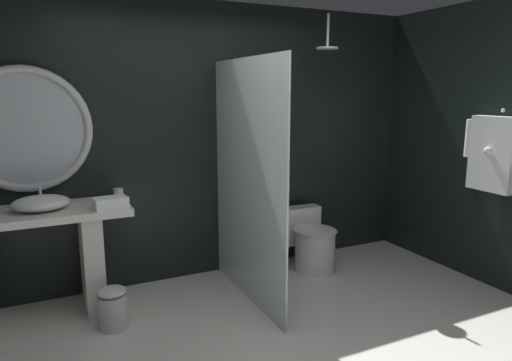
# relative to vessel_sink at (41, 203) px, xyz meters

# --- Properties ---
(back_wall_panel) EXTENTS (4.80, 0.10, 2.60)m
(back_wall_panel) POSITION_rel_vessel_sink_xyz_m (1.42, 0.38, 0.36)
(back_wall_panel) COLOR black
(back_wall_panel) RESTS_ON ground_plane
(side_wall_right) EXTENTS (0.10, 2.47, 2.60)m
(side_wall_right) POSITION_rel_vessel_sink_xyz_m (3.77, -0.76, 0.36)
(side_wall_right) COLOR black
(side_wall_right) RESTS_ON ground_plane
(vanity_counter) EXTENTS (1.42, 0.58, 0.88)m
(vanity_counter) POSITION_rel_vessel_sink_xyz_m (-0.06, 0.02, -0.41)
(vanity_counter) COLOR silver
(vanity_counter) RESTS_ON ground_plane
(vessel_sink) EXTENTS (0.42, 0.35, 0.18)m
(vessel_sink) POSITION_rel_vessel_sink_xyz_m (0.00, 0.00, 0.00)
(vessel_sink) COLOR white
(vessel_sink) RESTS_ON vanity_counter
(tumbler_cup) EXTENTS (0.08, 0.08, 0.11)m
(tumbler_cup) POSITION_rel_vessel_sink_xyz_m (0.59, 0.04, -0.00)
(tumbler_cup) COLOR silver
(tumbler_cup) RESTS_ON vanity_counter
(round_wall_mirror) EXTENTS (1.01, 0.06, 1.01)m
(round_wall_mirror) POSITION_rel_vessel_sink_xyz_m (-0.06, 0.29, 0.54)
(round_wall_mirror) COLOR silver
(shower_glass_panel) EXTENTS (0.02, 1.38, 2.05)m
(shower_glass_panel) POSITION_rel_vessel_sink_xyz_m (1.58, -0.37, 0.08)
(shower_glass_panel) COLOR silver
(shower_glass_panel) RESTS_ON ground_plane
(rain_shower_head) EXTENTS (0.20, 0.20, 0.33)m
(rain_shower_head) POSITION_rel_vessel_sink_xyz_m (2.57, -0.03, 1.27)
(rain_shower_head) COLOR silver
(hanging_bathrobe) EXTENTS (0.20, 0.59, 0.73)m
(hanging_bathrobe) POSITION_rel_vessel_sink_xyz_m (3.63, -1.09, 0.33)
(hanging_bathrobe) COLOR silver
(toilet) EXTENTS (0.42, 0.59, 0.60)m
(toilet) POSITION_rel_vessel_sink_xyz_m (2.44, -0.03, -0.68)
(toilet) COLOR white
(toilet) RESTS_ON ground_plane
(waste_bin) EXTENTS (0.22, 0.22, 0.33)m
(waste_bin) POSITION_rel_vessel_sink_xyz_m (0.43, -0.41, -0.78)
(waste_bin) COLOR silver
(waste_bin) RESTS_ON ground_plane
(folded_hand_towel) EXTENTS (0.27, 0.19, 0.09)m
(folded_hand_towel) POSITION_rel_vessel_sink_xyz_m (0.49, -0.17, -0.01)
(folded_hand_towel) COLOR white
(folded_hand_towel) RESTS_ON vanity_counter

